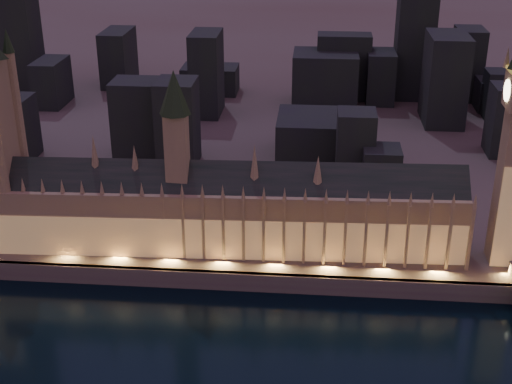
{
  "coord_description": "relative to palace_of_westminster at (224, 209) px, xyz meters",
  "views": [
    {
      "loc": [
        28.31,
        -208.07,
        156.24
      ],
      "look_at": [
        5.0,
        55.0,
        38.0
      ],
      "focal_mm": 50.0,
      "sensor_mm": 36.0,
      "label": 1
    }
  ],
  "objects": [
    {
      "name": "ground_plane",
      "position": [
        9.14,
        -61.75,
        -26.37
      ],
      "size": [
        2000.0,
        2000.0,
        0.0
      ],
      "primitive_type": "plane",
      "color": "black",
      "rests_on": "ground"
    },
    {
      "name": "north_bank",
      "position": [
        9.14,
        458.25,
        -22.37
      ],
      "size": [
        2000.0,
        960.0,
        8.0
      ],
      "primitive_type": "cube",
      "color": "#4B3730",
      "rests_on": "ground"
    },
    {
      "name": "embankment_wall",
      "position": [
        9.14,
        -20.75,
        -22.37
      ],
      "size": [
        2000.0,
        2.5,
        8.0
      ],
      "primitive_type": "cube",
      "color": "#58464A",
      "rests_on": "ground"
    },
    {
      "name": "palace_of_westminster",
      "position": [
        0.0,
        0.0,
        0.0
      ],
      "size": [
        202.0,
        27.73,
        78.0
      ],
      "color": "#8C785B",
      "rests_on": "north_bank"
    },
    {
      "name": "city_backdrop",
      "position": [
        45.56,
        184.24,
        4.6
      ],
      "size": [
        495.97,
        215.63,
        76.42
      ],
      "color": "black",
      "rests_on": "north_bank"
    }
  ]
}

